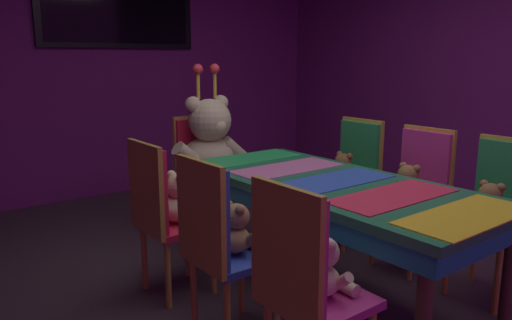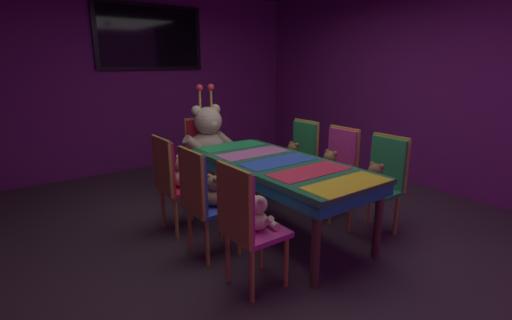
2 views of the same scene
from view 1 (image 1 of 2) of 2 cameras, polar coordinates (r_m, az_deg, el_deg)
The scene contains 18 objects.
ground_plane at distance 3.28m, azimuth 8.56°, elevation -15.04°, with size 7.90×7.90×0.00m, color #3F2D38.
wall_back at distance 5.62m, azimuth -15.59°, elevation 10.63°, with size 5.20×0.12×2.80m, color #721E72.
banquet_table at distance 3.04m, azimuth 8.93°, elevation -3.99°, with size 0.90×2.02×0.75m.
chair_left_0 at distance 2.10m, azimuth 5.01°, elevation -12.94°, with size 0.42×0.41×0.98m.
teddy_left_0 at distance 2.20m, azimuth 7.81°, elevation -12.41°, with size 0.22×0.29×0.27m.
chair_left_1 at distance 2.54m, azimuth -4.82°, elevation -8.43°, with size 0.42×0.41×0.98m.
teddy_left_1 at distance 2.62m, azimuth -2.15°, elevation -8.19°, with size 0.23×0.29×0.28m.
chair_left_2 at distance 3.06m, azimuth -11.13°, elevation -5.07°, with size 0.42×0.41×0.98m.
teddy_left_2 at distance 3.12m, azimuth -8.73°, elevation -4.64°, with size 0.26×0.34×0.32m.
chair_right_0 at distance 3.43m, azimuth 26.31°, elevation -4.24°, with size 0.42×0.41×0.98m.
teddy_right_0 at distance 3.31m, azimuth 25.17°, elevation -5.02°, with size 0.23×0.30×0.28m.
chair_right_1 at distance 3.70m, azimuth 18.27°, elevation -2.50°, with size 0.42×0.41×0.98m.
teddy_right_1 at distance 3.59m, azimuth 16.95°, elevation -3.06°, with size 0.24×0.31×0.29m.
chair_right_2 at distance 4.07m, azimuth 11.25°, elevation -0.87°, with size 0.42×0.41×0.98m.
teddy_right_2 at distance 3.96m, azimuth 9.88°, elevation -1.42°, with size 0.23×0.29×0.28m.
throne_chair at distance 4.23m, azimuth -6.41°, elevation -0.23°, with size 0.41×0.42×0.98m.
king_teddy_bear at distance 4.05m, azimuth -5.19°, elevation 1.69°, with size 0.75×0.58×0.96m.
wall_tv at distance 5.57m, azimuth -15.59°, elevation 17.34°, with size 1.69×0.06×0.98m.
Camera 1 is at (-2.14, -2.00, 1.47)m, focal length 34.81 mm.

